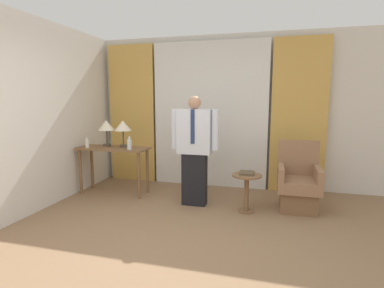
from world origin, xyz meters
TOP-DOWN VIEW (x-y plane):
  - ground_plane at (0.00, 0.00)m, footprint 16.00×16.00m
  - wall_back at (0.00, 2.81)m, footprint 10.00×0.06m
  - curtain_sheer_center at (0.00, 2.68)m, footprint 2.05×0.06m
  - curtain_drape_left at (-1.52, 2.68)m, footprint 0.90×0.06m
  - curtain_drape_right at (1.52, 2.68)m, footprint 0.90×0.06m
  - desk at (-1.44, 1.79)m, footprint 1.18×0.46m
  - table_lamp_left at (-1.59, 1.86)m, footprint 0.28×0.28m
  - table_lamp_right at (-1.29, 1.86)m, footprint 0.28×0.28m
  - bottle_near_edge at (-1.82, 1.63)m, footprint 0.06×0.06m
  - bottle_by_lamp at (-1.08, 1.66)m, footprint 0.07×0.07m
  - person at (0.00, 1.62)m, footprint 0.71×0.23m
  - armchair at (1.49, 1.84)m, footprint 0.58×0.65m
  - side_table at (0.78, 1.51)m, footprint 0.41×0.41m
  - book at (0.77, 1.54)m, footprint 0.20×0.22m

SIDE VIEW (x-z plane):
  - ground_plane at x=0.00m, z-range 0.00..0.00m
  - armchair at x=1.49m, z-range -0.13..0.83m
  - side_table at x=0.78m, z-range 0.10..0.64m
  - book at x=0.77m, z-range 0.54..0.57m
  - desk at x=-1.44m, z-range 0.25..1.04m
  - bottle_near_edge at x=-1.82m, z-range 0.77..0.95m
  - person at x=0.00m, z-range 0.06..1.68m
  - bottle_by_lamp at x=-1.08m, z-range 0.77..0.98m
  - table_lamp_left at x=-1.59m, z-range 0.91..1.35m
  - table_lamp_right at x=-1.29m, z-range 0.91..1.35m
  - curtain_sheer_center at x=0.00m, z-range 0.00..2.58m
  - curtain_drape_left at x=-1.52m, z-range 0.00..2.58m
  - curtain_drape_right at x=1.52m, z-range 0.00..2.58m
  - wall_back at x=0.00m, z-range 0.00..2.70m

